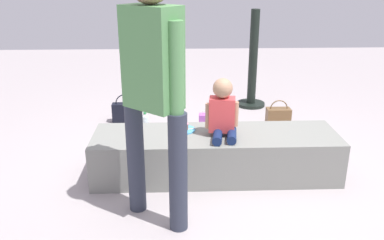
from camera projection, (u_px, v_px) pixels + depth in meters
ground_plane at (215, 174)px, 3.51m from camera, size 12.00×12.00×0.00m
concrete_ledge at (215, 154)px, 3.44m from camera, size 2.06×0.58×0.38m
child_seated at (223, 111)px, 3.27m from camera, size 0.28×0.33×0.48m
adult_standing at (153, 75)px, 2.53m from camera, size 0.42×0.39×1.74m
cake_plate at (183, 128)px, 3.45m from camera, size 0.22×0.22×0.07m
gift_bag at (210, 125)px, 4.27m from camera, size 0.24×0.10×0.30m
railing_post at (253, 70)px, 5.13m from camera, size 0.36×0.36×1.23m
water_bottle_near_gift at (145, 122)px, 4.45m from camera, size 0.07×0.07×0.21m
water_bottle_far_side at (200, 135)px, 4.07m from camera, size 0.07×0.07×0.22m
party_cup_red at (283, 138)px, 4.12m from camera, size 0.07×0.07×0.11m
cake_box_white at (250, 140)px, 4.09m from camera, size 0.39×0.40×0.11m
handbag_black_leather at (126, 112)px, 4.68m from camera, size 0.30×0.11×0.34m
handbag_brown_canvas at (278, 116)px, 4.60m from camera, size 0.27×0.14×0.29m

